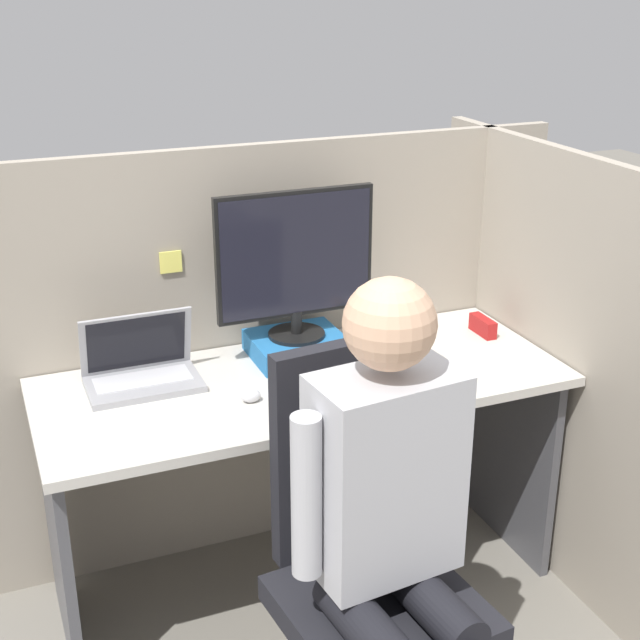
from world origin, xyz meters
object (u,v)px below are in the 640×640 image
Objects in this scene: laptop at (142,371)px; person at (392,510)px; office_chair at (367,552)px; carrot_toy at (434,382)px; monitor at (295,260)px; stapler at (483,326)px; paper_box at (297,346)px.

person is (0.39, -0.88, -0.04)m from laptop.
laptop is 0.87m from office_chair.
carrot_toy is (0.79, -0.35, -0.02)m from laptop.
stapler is at bearing -6.18° from monitor.
stapler is 1.12m from person.
laptop is (-0.50, -0.02, 0.01)m from paper_box.
carrot_toy is 0.09× the size of person.
laptop is at bearing 114.21° from person.
monitor is at bearing 173.82° from stapler.
paper_box is at bearing 2.40° from laptop.
person reaches higher than carrot_toy.
paper_box is 0.65m from stapler.
monitor is 0.96m from person.
office_chair reaches higher than paper_box.
stapler is at bearing 40.64° from carrot_toy.
paper_box is 0.87× the size of laptop.
laptop is (-0.50, -0.02, -0.28)m from monitor.
person reaches higher than monitor.
office_chair is 0.28m from person.
monitor is 0.92m from office_chair.
person is at bearing -65.79° from laptop.
person reaches higher than stapler.
laptop reaches higher than carrot_toy.
carrot_toy is at bearing -24.03° from laptop.
office_chair is at bearing -96.92° from monitor.
laptop is 0.96m from person.
monitor is 4.16× the size of carrot_toy.
monitor is (0.00, 0.00, 0.28)m from paper_box.
office_chair is at bearing -136.42° from carrot_toy.
stapler is 0.99× the size of carrot_toy.
paper_box is 2.37× the size of carrot_toy.
office_chair reaches higher than carrot_toy.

